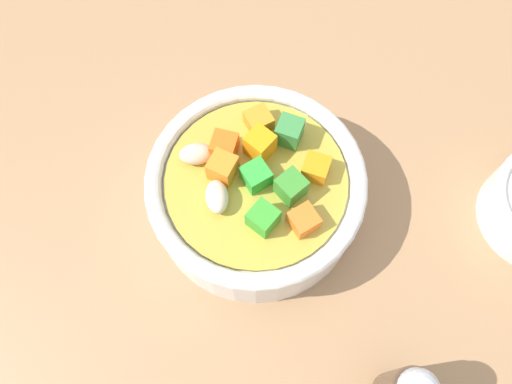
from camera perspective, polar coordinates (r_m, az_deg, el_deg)
ground_plane at (r=42.58cm, az=0.00°, el=-1.94°), size 140.00×140.00×2.00cm
soup_bowl_main at (r=38.83cm, az=0.00°, el=0.23°), size 16.20×16.20×6.99cm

